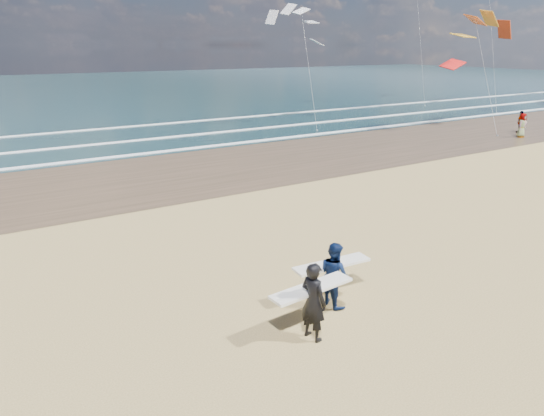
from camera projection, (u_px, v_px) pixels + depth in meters
wet_sand_strip at (396, 140)px, 35.20m from camera, size 220.00×12.00×0.01m
ocean at (155, 87)px, 78.91m from camera, size 220.00×100.00×0.02m
foam_breakers at (314, 122)px, 43.36m from camera, size 220.00×11.70×0.05m
surfer_near at (313, 300)px, 11.18m from camera, size 2.24×1.10×1.93m
surfer_far at (334, 273)px, 12.69m from camera, size 2.23×1.12×1.76m
beachgoer_0 at (522, 125)px, 36.04m from camera, size 0.94×0.68×1.78m
beachgoer_1 at (521, 122)px, 37.96m from camera, size 1.05×0.54×1.71m
kite_0 at (481, 51)px, 37.49m from camera, size 7.66×4.94×9.89m
kite_1 at (307, 56)px, 39.52m from camera, size 5.73×4.73×10.36m
kite_2 at (491, 26)px, 48.47m from camera, size 6.08×4.77×15.11m
kite_5 at (420, 33)px, 54.47m from camera, size 5.13×4.66×14.85m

